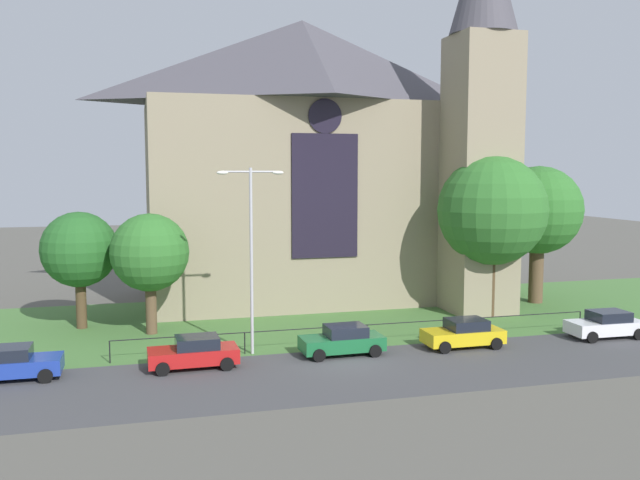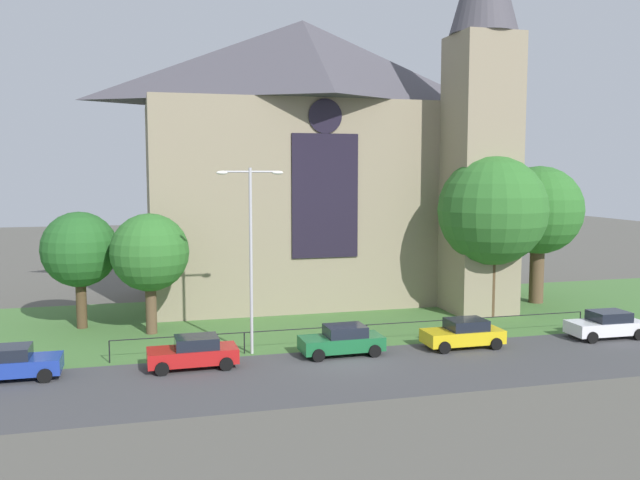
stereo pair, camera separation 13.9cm
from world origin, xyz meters
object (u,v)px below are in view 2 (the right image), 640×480
at_px(church_building, 315,158).
at_px(parked_car_white, 606,325).
at_px(parked_car_blue, 11,363).
at_px(parked_car_yellow, 463,334).
at_px(tree_left_near, 150,253).
at_px(parked_car_green, 342,340).
at_px(parked_car_red, 194,352).
at_px(tree_left_far, 79,250).
at_px(streetlamp_near, 251,239).
at_px(tree_right_near, 492,211).
at_px(tree_right_far, 539,211).

relative_size(church_building, parked_car_white, 6.13).
height_order(parked_car_blue, parked_car_white, same).
bearing_deg(parked_car_yellow, parked_car_white, 178.70).
height_order(tree_left_near, parked_car_green, tree_left_near).
height_order(parked_car_red, parked_car_white, same).
height_order(tree_left_far, parked_car_blue, tree_left_far).
xyz_separation_m(streetlamp_near, parked_car_green, (4.41, -1.40, -5.17)).
distance_m(streetlamp_near, parked_car_yellow, 12.29).
bearing_deg(tree_left_near, parked_car_blue, -130.68).
distance_m(parked_car_blue, parked_car_green, 15.54).
height_order(tree_right_near, parked_car_yellow, tree_right_near).
bearing_deg(church_building, parked_car_yellow, -75.59).
bearing_deg(tree_left_far, parked_car_blue, -103.12).
distance_m(tree_left_far, parked_car_red, 12.25).
height_order(church_building, tree_right_near, church_building).
relative_size(church_building, tree_left_far, 3.74).
relative_size(church_building, streetlamp_near, 2.74).
relative_size(parked_car_blue, parked_car_green, 0.99).
distance_m(tree_left_far, tree_right_far, 30.62).
relative_size(parked_car_yellow, parked_car_white, 0.99).
xyz_separation_m(parked_car_green, parked_car_yellow, (6.62, -0.27, 0.00)).
distance_m(parked_car_green, parked_car_white, 15.31).
relative_size(tree_left_far, tree_right_far, 0.72).
distance_m(church_building, tree_left_near, 15.48).
height_order(tree_left_near, parked_car_yellow, tree_left_near).
bearing_deg(parked_car_red, parked_car_white, 178.69).
distance_m(church_building, tree_right_near, 13.37).
distance_m(church_building, parked_car_red, 20.99).
bearing_deg(tree_left_near, streetlamp_near, -49.90).
distance_m(streetlamp_near, parked_car_white, 20.46).
bearing_deg(parked_car_yellow, streetlamp_near, -8.74).
relative_size(streetlamp_near, parked_car_yellow, 2.26).
bearing_deg(church_building, streetlamp_near, -116.64).
xyz_separation_m(church_building, parked_car_white, (12.71, -15.83, -9.53)).
bearing_deg(parked_car_yellow, tree_left_near, -25.25).
distance_m(tree_left_near, parked_car_blue, 10.37).
bearing_deg(parked_car_red, church_building, -123.76).
bearing_deg(parked_car_green, parked_car_white, 177.07).
bearing_deg(tree_left_near, parked_car_green, -37.75).
distance_m(parked_car_red, parked_car_white, 22.80).
bearing_deg(parked_car_green, tree_left_near, -38.97).
height_order(tree_right_far, streetlamp_near, tree_right_far).
height_order(tree_left_far, tree_right_near, tree_right_near).
bearing_deg(tree_left_near, tree_right_far, 5.27).
relative_size(tree_right_near, parked_car_red, 2.43).
bearing_deg(tree_right_near, parked_car_white, -63.58).
height_order(tree_left_far, parked_car_red, tree_left_far).
bearing_deg(streetlamp_near, parked_car_red, -150.07).
relative_size(tree_right_near, parked_car_green, 2.43).
distance_m(tree_left_far, parked_car_white, 30.57).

